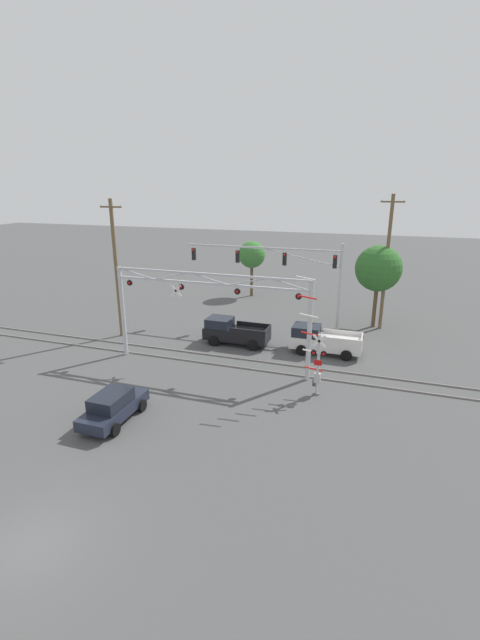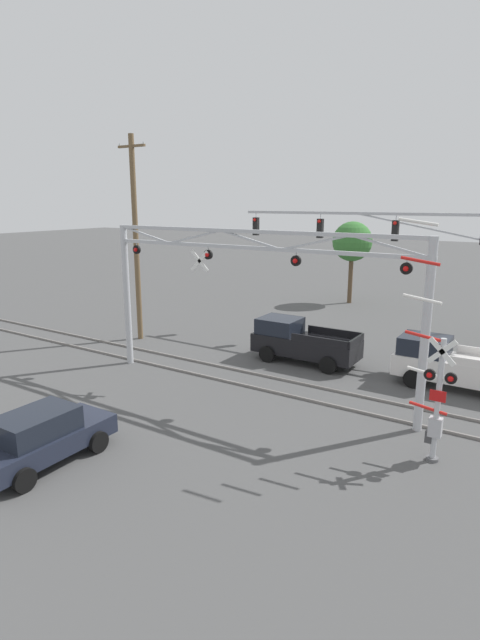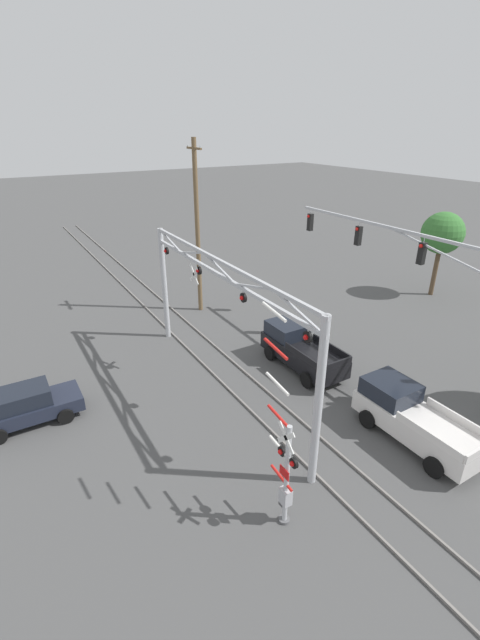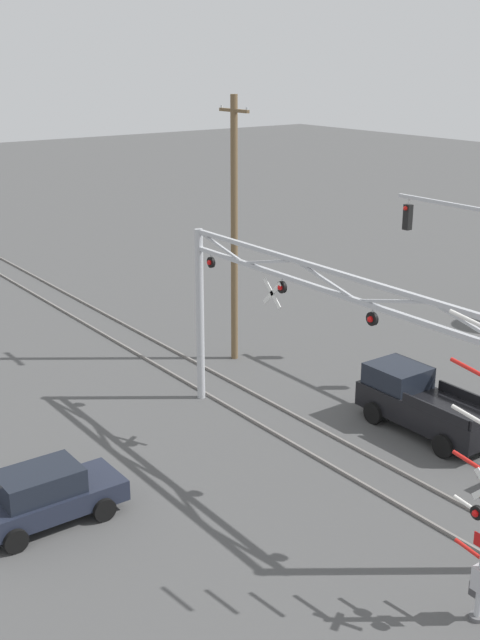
{
  "view_description": "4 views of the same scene",
  "coord_description": "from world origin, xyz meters",
  "px_view_note": "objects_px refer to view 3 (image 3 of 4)",
  "views": [
    {
      "loc": [
        10.27,
        -8.61,
        11.63
      ],
      "look_at": [
        2.42,
        14.73,
        3.79
      ],
      "focal_mm": 24.0,
      "sensor_mm": 36.0,
      "label": 1
    },
    {
      "loc": [
        9.74,
        -0.17,
        7.35
      ],
      "look_at": [
        -1.66,
        17.65,
        2.29
      ],
      "focal_mm": 28.0,
      "sensor_mm": 36.0,
      "label": 2
    },
    {
      "loc": [
        14.82,
        7.84,
        11.32
      ],
      "look_at": [
        1.69,
        15.72,
        4.26
      ],
      "focal_mm": 24.0,
      "sensor_mm": 36.0,
      "label": 3
    },
    {
      "loc": [
        16.28,
        0.8,
        12.0
      ],
      "look_at": [
        -2.04,
        14.23,
        4.49
      ],
      "focal_mm": 45.0,
      "sensor_mm": 36.0,
      "label": 4
    }
  ],
  "objects_px": {
    "pickup_truck_lead": "(300,349)",
    "utility_pole_left": "(197,228)",
    "traffic_signal_span": "(433,272)",
    "crossing_gantry": "(220,306)",
    "pickup_truck_following": "(412,417)",
    "background_tree_far_left_verge": "(443,234)",
    "crossing_signal_mast": "(285,467)",
    "sedan_waiting": "(26,406)"
  },
  "relations": [
    {
      "from": "pickup_truck_lead",
      "to": "utility_pole_left",
      "type": "distance_m",
      "value": 10.24
    },
    {
      "from": "traffic_signal_span",
      "to": "pickup_truck_lead",
      "type": "height_order",
      "value": "traffic_signal_span"
    },
    {
      "from": "crossing_gantry",
      "to": "traffic_signal_span",
      "type": "relative_size",
      "value": 1.02
    },
    {
      "from": "pickup_truck_following",
      "to": "background_tree_far_left_verge",
      "type": "bearing_deg",
      "value": 124.17
    },
    {
      "from": "crossing_signal_mast",
      "to": "background_tree_far_left_verge",
      "type": "bearing_deg",
      "value": 116.14
    },
    {
      "from": "traffic_signal_span",
      "to": "pickup_truck_lead",
      "type": "xyz_separation_m",
      "value": [
        -3.5,
        -4.47,
        -4.27
      ]
    },
    {
      "from": "crossing_signal_mast",
      "to": "pickup_truck_lead",
      "type": "bearing_deg",
      "value": 138.72
    },
    {
      "from": "crossing_gantry",
      "to": "utility_pole_left",
      "type": "xyz_separation_m",
      "value": [
        -9.06,
        3.38,
        1.22
      ]
    },
    {
      "from": "crossing_gantry",
      "to": "sedan_waiting",
      "type": "bearing_deg",
      "value": -104.47
    },
    {
      "from": "pickup_truck_lead",
      "to": "pickup_truck_following",
      "type": "xyz_separation_m",
      "value": [
        6.63,
        0.26,
        0.0
      ]
    },
    {
      "from": "traffic_signal_span",
      "to": "pickup_truck_following",
      "type": "xyz_separation_m",
      "value": [
        3.13,
        -4.21,
        -4.27
      ]
    },
    {
      "from": "pickup_truck_lead",
      "to": "crossing_gantry",
      "type": "bearing_deg",
      "value": -90.95
    },
    {
      "from": "crossing_signal_mast",
      "to": "pickup_truck_following",
      "type": "xyz_separation_m",
      "value": [
        -0.55,
        6.57,
        -1.16
      ]
    },
    {
      "from": "crossing_signal_mast",
      "to": "sedan_waiting",
      "type": "distance_m",
      "value": 11.25
    },
    {
      "from": "pickup_truck_lead",
      "to": "background_tree_far_left_verge",
      "type": "height_order",
      "value": "background_tree_far_left_verge"
    },
    {
      "from": "pickup_truck_lead",
      "to": "pickup_truck_following",
      "type": "distance_m",
      "value": 6.64
    },
    {
      "from": "pickup_truck_following",
      "to": "background_tree_far_left_verge",
      "type": "xyz_separation_m",
      "value": [
        -9.65,
        14.21,
        3.5
      ]
    },
    {
      "from": "crossing_gantry",
      "to": "pickup_truck_lead",
      "type": "bearing_deg",
      "value": 89.05
    },
    {
      "from": "traffic_signal_span",
      "to": "background_tree_far_left_verge",
      "type": "height_order",
      "value": "traffic_signal_span"
    },
    {
      "from": "crossing_gantry",
      "to": "pickup_truck_following",
      "type": "relative_size",
      "value": 2.64
    },
    {
      "from": "utility_pole_left",
      "to": "background_tree_far_left_verge",
      "type": "bearing_deg",
      "value": 68.57
    },
    {
      "from": "pickup_truck_following",
      "to": "utility_pole_left",
      "type": "relative_size",
      "value": 0.47
    },
    {
      "from": "crossing_signal_mast",
      "to": "utility_pole_left",
      "type": "relative_size",
      "value": 0.65
    },
    {
      "from": "utility_pole_left",
      "to": "background_tree_far_left_verge",
      "type": "distance_m",
      "value": 16.78
    },
    {
      "from": "pickup_truck_lead",
      "to": "pickup_truck_following",
      "type": "bearing_deg",
      "value": 2.28
    },
    {
      "from": "sedan_waiting",
      "to": "crossing_gantry",
      "type": "bearing_deg",
      "value": 75.53
    },
    {
      "from": "traffic_signal_span",
      "to": "background_tree_far_left_verge",
      "type": "xyz_separation_m",
      "value": [
        -6.52,
        10.0,
        -0.77
      ]
    },
    {
      "from": "pickup_truck_following",
      "to": "sedan_waiting",
      "type": "bearing_deg",
      "value": -124.53
    },
    {
      "from": "crossing_signal_mast",
      "to": "pickup_truck_lead",
      "type": "distance_m",
      "value": 9.63
    },
    {
      "from": "traffic_signal_span",
      "to": "utility_pole_left",
      "type": "distance_m",
      "value": 13.82
    },
    {
      "from": "background_tree_far_left_verge",
      "to": "pickup_truck_following",
      "type": "bearing_deg",
      "value": -55.83
    },
    {
      "from": "traffic_signal_span",
      "to": "pickup_truck_following",
      "type": "relative_size",
      "value": 2.59
    },
    {
      "from": "crossing_signal_mast",
      "to": "pickup_truck_following",
      "type": "height_order",
      "value": "crossing_signal_mast"
    },
    {
      "from": "pickup_truck_lead",
      "to": "utility_pole_left",
      "type": "relative_size",
      "value": 0.46
    },
    {
      "from": "pickup_truck_lead",
      "to": "background_tree_far_left_verge",
      "type": "xyz_separation_m",
      "value": [
        -3.02,
        14.47,
        3.5
      ]
    },
    {
      "from": "traffic_signal_span",
      "to": "utility_pole_left",
      "type": "height_order",
      "value": "utility_pole_left"
    },
    {
      "from": "traffic_signal_span",
      "to": "background_tree_far_left_verge",
      "type": "relative_size",
      "value": 2.19
    },
    {
      "from": "crossing_gantry",
      "to": "traffic_signal_span",
      "type": "bearing_deg",
      "value": 68.24
    },
    {
      "from": "sedan_waiting",
      "to": "background_tree_far_left_verge",
      "type": "distance_m",
      "value": 27.2
    },
    {
      "from": "crossing_gantry",
      "to": "sedan_waiting",
      "type": "relative_size",
      "value": 3.21
    },
    {
      "from": "sedan_waiting",
      "to": "utility_pole_left",
      "type": "distance_m",
      "value": 14.13
    },
    {
      "from": "pickup_truck_following",
      "to": "traffic_signal_span",
      "type": "bearing_deg",
      "value": 126.64
    }
  ]
}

